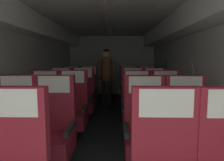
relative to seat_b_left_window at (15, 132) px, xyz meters
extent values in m
cube|color=#23282D|center=(1.00, 1.43, -0.49)|extent=(3.41, 7.80, 0.02)
cube|color=silver|center=(-0.60, 1.43, 0.61)|extent=(0.08, 7.40, 2.19)
cube|color=silver|center=(2.61, 1.43, 0.61)|extent=(0.08, 7.40, 2.19)
cube|color=silver|center=(1.00, 1.43, 1.70)|extent=(3.29, 7.40, 0.06)
cube|color=silver|center=(1.00, 5.15, 0.61)|extent=(3.29, 0.06, 2.19)
cube|color=white|center=(-0.36, 1.43, 1.48)|extent=(0.39, 7.10, 0.36)
cube|color=white|center=(2.37, 1.43, 1.48)|extent=(0.39, 7.10, 0.36)
cube|color=white|center=(1.00, 1.43, 1.66)|extent=(0.12, 6.66, 0.02)
cylinder|color=white|center=(2.57, 1.43, 0.66)|extent=(0.01, 0.26, 0.26)
cylinder|color=white|center=(2.57, 3.28, 0.66)|extent=(0.01, 0.26, 0.26)
cube|color=maroon|center=(0.47, -0.84, 0.32)|extent=(0.47, 0.09, 0.68)
cube|color=silver|center=(0.47, -0.89, 0.55)|extent=(0.38, 0.01, 0.20)
cube|color=maroon|center=(1.55, -0.82, 0.32)|extent=(0.47, 0.09, 0.68)
cube|color=silver|center=(1.55, -0.87, 0.55)|extent=(0.38, 0.01, 0.20)
cube|color=maroon|center=(0.00, -0.07, -0.13)|extent=(0.47, 0.51, 0.23)
cube|color=maroon|center=(0.00, 0.14, 0.32)|extent=(0.47, 0.09, 0.68)
cube|color=#28282D|center=(0.23, -0.07, 0.07)|extent=(0.05, 0.43, 0.06)
cube|color=silver|center=(0.00, 0.09, 0.55)|extent=(0.38, 0.01, 0.20)
cube|color=maroon|center=(0.45, -0.06, -0.13)|extent=(0.47, 0.51, 0.23)
cube|color=maroon|center=(0.45, 0.15, 0.32)|extent=(0.47, 0.09, 0.68)
cube|color=#28282D|center=(0.68, -0.06, 0.07)|extent=(0.05, 0.43, 0.06)
cube|color=#28282D|center=(0.23, -0.06, 0.07)|extent=(0.05, 0.43, 0.06)
cube|color=silver|center=(0.45, 0.10, 0.55)|extent=(0.38, 0.01, 0.20)
cube|color=maroon|center=(2.02, -0.05, -0.13)|extent=(0.47, 0.51, 0.23)
cube|color=maroon|center=(2.02, 0.16, 0.32)|extent=(0.47, 0.09, 0.68)
cube|color=#28282D|center=(2.25, -0.05, 0.07)|extent=(0.05, 0.43, 0.06)
cube|color=#28282D|center=(1.80, -0.05, 0.07)|extent=(0.05, 0.43, 0.06)
cube|color=silver|center=(2.02, 0.11, 0.55)|extent=(0.38, 0.01, 0.20)
cube|color=maroon|center=(1.54, -0.08, -0.13)|extent=(0.47, 0.51, 0.23)
cube|color=maroon|center=(1.54, 0.13, 0.32)|extent=(0.47, 0.09, 0.68)
cube|color=#28282D|center=(1.76, -0.08, 0.07)|extent=(0.05, 0.43, 0.06)
cube|color=#28282D|center=(1.31, -0.08, 0.07)|extent=(0.05, 0.43, 0.06)
cube|color=silver|center=(1.54, 0.08, 0.55)|extent=(0.38, 0.01, 0.20)
cube|color=#38383D|center=(0.00, 0.89, -0.36)|extent=(0.17, 0.18, 0.23)
cube|color=maroon|center=(0.00, 0.89, -0.13)|extent=(0.47, 0.51, 0.23)
cube|color=maroon|center=(0.00, 1.10, 0.32)|extent=(0.47, 0.09, 0.68)
cube|color=#28282D|center=(0.22, 0.89, 0.07)|extent=(0.05, 0.43, 0.06)
cube|color=#28282D|center=(-0.23, 0.89, 0.07)|extent=(0.05, 0.43, 0.06)
cube|color=silver|center=(0.00, 1.05, 0.55)|extent=(0.38, 0.01, 0.20)
cube|color=#38383D|center=(0.47, 0.91, -0.36)|extent=(0.17, 0.18, 0.23)
cube|color=maroon|center=(0.47, 0.91, -0.13)|extent=(0.47, 0.51, 0.23)
cube|color=maroon|center=(0.47, 1.12, 0.32)|extent=(0.47, 0.09, 0.68)
cube|color=#28282D|center=(0.69, 0.91, 0.07)|extent=(0.05, 0.43, 0.06)
cube|color=#28282D|center=(0.24, 0.91, 0.07)|extent=(0.05, 0.43, 0.06)
cube|color=silver|center=(0.47, 1.07, 0.55)|extent=(0.38, 0.01, 0.20)
cube|color=#38383D|center=(2.02, 0.92, -0.36)|extent=(0.17, 0.18, 0.23)
cube|color=maroon|center=(2.02, 0.92, -0.13)|extent=(0.47, 0.51, 0.23)
cube|color=maroon|center=(2.02, 1.13, 0.32)|extent=(0.47, 0.09, 0.68)
cube|color=#28282D|center=(2.25, 0.92, 0.07)|extent=(0.05, 0.43, 0.06)
cube|color=#28282D|center=(1.80, 0.92, 0.07)|extent=(0.05, 0.43, 0.06)
cube|color=silver|center=(2.02, 1.08, 0.55)|extent=(0.38, 0.01, 0.20)
cube|color=#38383D|center=(1.54, 0.89, -0.36)|extent=(0.17, 0.18, 0.23)
cube|color=maroon|center=(1.54, 0.89, -0.13)|extent=(0.47, 0.51, 0.23)
cube|color=maroon|center=(1.54, 1.10, 0.32)|extent=(0.47, 0.09, 0.68)
cube|color=#28282D|center=(1.77, 0.89, 0.07)|extent=(0.05, 0.43, 0.06)
cube|color=#28282D|center=(1.31, 0.89, 0.07)|extent=(0.05, 0.43, 0.06)
cube|color=silver|center=(1.54, 1.05, 0.55)|extent=(0.38, 0.01, 0.20)
cube|color=#38383D|center=(-0.01, 1.89, -0.36)|extent=(0.17, 0.18, 0.23)
cube|color=maroon|center=(-0.01, 1.89, -0.13)|extent=(0.47, 0.51, 0.23)
cube|color=maroon|center=(-0.01, 2.10, 0.32)|extent=(0.47, 0.09, 0.68)
cube|color=#28282D|center=(0.21, 1.89, 0.07)|extent=(0.05, 0.43, 0.06)
cube|color=#28282D|center=(-0.24, 1.89, 0.07)|extent=(0.05, 0.43, 0.06)
cube|color=silver|center=(-0.01, 2.05, 0.55)|extent=(0.38, 0.01, 0.20)
cube|color=#38383D|center=(0.47, 1.86, -0.36)|extent=(0.17, 0.18, 0.23)
cube|color=maroon|center=(0.47, 1.86, -0.13)|extent=(0.47, 0.51, 0.23)
cube|color=maroon|center=(0.47, 2.07, 0.32)|extent=(0.47, 0.09, 0.68)
cube|color=#28282D|center=(0.70, 1.86, 0.07)|extent=(0.05, 0.43, 0.06)
cube|color=#28282D|center=(0.24, 1.86, 0.07)|extent=(0.05, 0.43, 0.06)
cube|color=silver|center=(0.47, 2.02, 0.55)|extent=(0.38, 0.01, 0.20)
cube|color=#38383D|center=(2.02, 1.89, -0.36)|extent=(0.17, 0.18, 0.23)
cube|color=maroon|center=(2.02, 1.89, -0.13)|extent=(0.47, 0.51, 0.23)
cube|color=maroon|center=(2.02, 2.09, 0.32)|extent=(0.47, 0.09, 0.68)
cube|color=#28282D|center=(2.24, 1.89, 0.07)|extent=(0.05, 0.43, 0.06)
cube|color=#28282D|center=(1.79, 1.89, 0.07)|extent=(0.05, 0.43, 0.06)
cube|color=silver|center=(2.02, 2.04, 0.55)|extent=(0.38, 0.01, 0.20)
cube|color=#38383D|center=(1.55, 1.89, -0.36)|extent=(0.17, 0.18, 0.23)
cube|color=maroon|center=(1.55, 1.89, -0.13)|extent=(0.47, 0.51, 0.23)
cube|color=maroon|center=(1.55, 2.10, 0.32)|extent=(0.47, 0.09, 0.68)
cube|color=#28282D|center=(1.78, 1.89, 0.07)|extent=(0.05, 0.43, 0.06)
cube|color=#28282D|center=(1.33, 1.89, 0.07)|extent=(0.05, 0.43, 0.06)
cube|color=silver|center=(1.55, 2.05, 0.55)|extent=(0.38, 0.01, 0.20)
cube|color=#38383D|center=(-0.01, 2.84, -0.36)|extent=(0.17, 0.18, 0.23)
cube|color=#33333D|center=(-0.01, 2.84, -0.13)|extent=(0.47, 0.51, 0.23)
cube|color=#33333D|center=(-0.01, 3.05, 0.32)|extent=(0.47, 0.09, 0.68)
cube|color=#28282D|center=(0.21, 2.84, 0.07)|extent=(0.05, 0.43, 0.06)
cube|color=#28282D|center=(-0.24, 2.84, 0.07)|extent=(0.05, 0.43, 0.06)
cube|color=silver|center=(-0.01, 3.00, 0.55)|extent=(0.38, 0.01, 0.20)
cube|color=#38383D|center=(0.46, 2.84, -0.36)|extent=(0.17, 0.18, 0.23)
cube|color=#33333D|center=(0.46, 2.84, -0.13)|extent=(0.47, 0.51, 0.23)
cube|color=#33333D|center=(0.46, 3.05, 0.32)|extent=(0.47, 0.09, 0.68)
cube|color=#28282D|center=(0.68, 2.84, 0.07)|extent=(0.05, 0.43, 0.06)
cube|color=#28282D|center=(0.23, 2.84, 0.07)|extent=(0.05, 0.43, 0.06)
cube|color=silver|center=(0.46, 3.00, 0.55)|extent=(0.38, 0.01, 0.20)
cube|color=#38383D|center=(2.01, 2.85, -0.36)|extent=(0.17, 0.18, 0.23)
cube|color=#33333D|center=(2.01, 2.85, -0.13)|extent=(0.47, 0.51, 0.23)
cube|color=#33333D|center=(2.01, 3.06, 0.32)|extent=(0.47, 0.09, 0.68)
cube|color=#28282D|center=(2.23, 2.85, 0.07)|extent=(0.05, 0.43, 0.06)
cube|color=#28282D|center=(1.78, 2.85, 0.07)|extent=(0.05, 0.43, 0.06)
cube|color=silver|center=(2.01, 3.01, 0.55)|extent=(0.38, 0.01, 0.20)
cube|color=#38383D|center=(1.54, 2.86, -0.36)|extent=(0.17, 0.18, 0.23)
cube|color=#33333D|center=(1.54, 2.86, -0.13)|extent=(0.47, 0.51, 0.23)
cube|color=#33333D|center=(1.54, 3.07, 0.32)|extent=(0.47, 0.09, 0.68)
cube|color=#28282D|center=(1.77, 2.86, 0.07)|extent=(0.05, 0.43, 0.06)
cube|color=#28282D|center=(1.32, 2.86, 0.07)|extent=(0.05, 0.43, 0.06)
cube|color=silver|center=(1.54, 3.02, 0.55)|extent=(0.38, 0.01, 0.20)
cylinder|color=black|center=(0.85, 3.00, -0.10)|extent=(0.11, 0.11, 0.75)
cylinder|color=black|center=(1.01, 3.00, -0.10)|extent=(0.11, 0.11, 0.75)
cylinder|color=brown|center=(0.93, 3.00, 0.57)|extent=(0.28, 0.28, 0.59)
cylinder|color=brown|center=(0.75, 3.00, 0.54)|extent=(0.07, 0.07, 0.50)
cylinder|color=brown|center=(1.11, 3.00, 0.54)|extent=(0.07, 0.07, 0.50)
sphere|color=tan|center=(0.93, 3.00, 0.98)|extent=(0.21, 0.21, 0.21)
sphere|color=black|center=(0.93, 3.00, 1.02)|extent=(0.18, 0.18, 0.18)
camera|label=1|loc=(1.21, -2.22, 0.86)|focal=31.56mm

